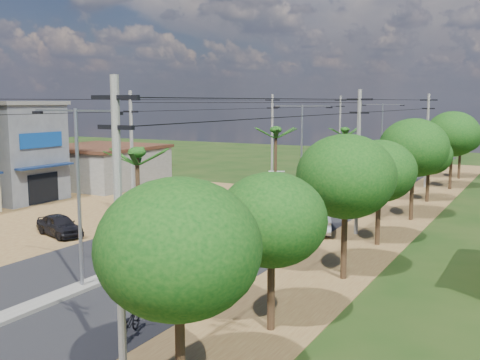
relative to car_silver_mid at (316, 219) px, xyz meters
The scene contains 33 objects.
ground 16.35m from the car_silver_mid, 107.83° to the right, with size 160.00×160.00×0.00m, color black.
road 5.09m from the car_silver_mid, behind, with size 12.00×110.00×0.04m, color black.
median 5.62m from the car_silver_mid, 153.82° to the left, with size 1.00×90.00×0.18m, color #605E56.
dirt_lot_west 21.39m from the car_silver_mid, 159.34° to the right, with size 18.00×46.00×0.04m, color brown.
dirt_shoulder_east 3.63m from the car_silver_mid, ahead, with size 5.00×90.00×0.03m, color brown.
shophouse_grey 27.23m from the car_silver_mid, behind, with size 9.00×6.40×8.30m.
low_shed 27.37m from the car_silver_mid, 161.98° to the left, with size 10.40×10.40×3.95m.
tree_east_a 22.31m from the car_silver_mid, 78.20° to the right, with size 4.40×4.40×6.37m.
tree_east_b 16.46m from the car_silver_mid, 74.53° to the right, with size 4.00×4.00×5.83m.
tree_east_c 10.55m from the car_silver_mid, 61.18° to the right, with size 4.60×4.60×6.83m.
tree_east_d 5.84m from the car_silver_mid, 19.31° to the right, with size 4.20×4.20×6.13m.
tree_east_e 9.01m from the car_silver_mid, 54.54° to the left, with size 4.80×4.80×7.14m.
tree_east_f 15.37m from the car_silver_mid, 73.80° to the left, with size 3.80×3.80×5.52m.
tree_east_g 23.39m from the car_silver_mid, 77.94° to the left, with size 5.00×5.00×7.38m.
tree_east_h 31.03m from the car_silver_mid, 81.60° to the left, with size 4.40×4.40×6.52m.
palm_median_near 13.43m from the car_silver_mid, 113.42° to the right, with size 2.00×2.00×6.15m.
palm_median_mid 8.41m from the car_silver_mid, 138.28° to the left, with size 2.00×2.00×6.55m.
palm_median_far 21.52m from the car_silver_mid, 103.73° to the left, with size 2.00×2.00×5.85m.
streetlight_near 16.80m from the car_silver_mid, 107.83° to the right, with size 5.10×0.18×8.00m.
streetlight_mid 11.41m from the car_silver_mid, 117.86° to the left, with size 5.10×0.18×8.00m.
streetlight_far 35.04m from the car_silver_mid, 98.26° to the left, with size 5.10×0.18×8.00m.
utility_pole_w_b 13.12m from the car_silver_mid, 163.56° to the right, with size 1.60×0.24×9.00m.
utility_pole_w_c 22.37m from the car_silver_mid, 123.03° to the left, with size 1.60×0.24×9.00m.
utility_pole_w_d 41.43m from the car_silver_mid, 106.92° to the left, with size 1.60×0.24×9.00m.
utility_pole_e_a 22.04m from the car_silver_mid, 83.38° to the right, with size 1.60×0.24×9.00m.
utility_pole_e_b 4.69m from the car_silver_mid, 10.39° to the left, with size 1.60×0.24×9.00m.
utility_pole_e_c 22.94m from the car_silver_mid, 83.65° to the left, with size 1.60×0.24×9.00m.
car_silver_mid is the anchor object (origin of this frame).
car_white_far 18.26m from the car_silver_mid, 123.20° to the left, with size 1.94×4.77×1.39m, color silver.
car_parked_dark 16.09m from the car_silver_mid, 146.43° to the right, with size 1.57×3.91×1.33m, color black.
moto_rider_east 18.57m from the car_silver_mid, 89.38° to the right, with size 0.68×1.96×1.03m, color black.
moto_rider_west_a 10.51m from the car_silver_mid, 162.23° to the right, with size 0.64×1.84×0.96m, color black.
moto_rider_west_b 14.47m from the car_silver_mid, 130.28° to the left, with size 0.51×1.81×1.09m, color black.
Camera 1 is at (17.76, -17.65, 8.30)m, focal length 42.00 mm.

